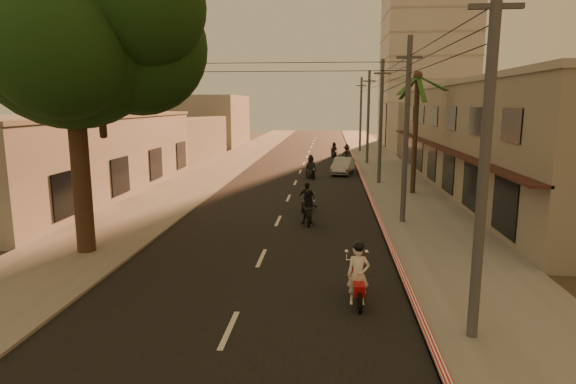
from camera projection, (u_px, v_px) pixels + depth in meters
name	position (u px, v px, depth m)	size (l,w,h in m)	color
ground	(253.00, 277.00, 16.57)	(160.00, 160.00, 0.00)	#383023
road	(295.00, 183.00, 36.16)	(10.00, 140.00, 0.02)	black
sidewalk_right	(396.00, 184.00, 35.50)	(5.00, 140.00, 0.12)	slate
sidewalk_left	(198.00, 181.00, 36.80)	(5.00, 140.00, 0.12)	slate
curb_stripe	(369.00, 195.00, 30.80)	(0.20, 60.00, 0.20)	red
shophouse_row	(500.00, 137.00, 32.34)	(8.80, 34.20, 7.30)	gray
left_building	(73.00, 155.00, 31.02)	(8.20, 24.20, 5.20)	#A19B92
distant_tower	(428.00, 45.00, 67.52)	(12.10, 12.10, 28.00)	#B7B5B2
broadleaf_tree	(82.00, 32.00, 17.70)	(9.60, 8.70, 12.10)	black
palm_tree	(418.00, 83.00, 30.26)	(5.00, 5.00, 8.20)	black
utility_poles	(382.00, 94.00, 34.44)	(1.20, 48.26, 9.00)	#38383A
filler_right	(424.00, 127.00, 58.90)	(8.00, 14.00, 6.00)	#A19B92
filler_left_near	(173.00, 139.00, 50.68)	(8.00, 14.00, 4.40)	#A19B92
filler_left_far	(213.00, 121.00, 68.08)	(8.00, 14.00, 7.00)	#A19B92
scooter_red	(358.00, 277.00, 14.18)	(0.75, 1.97, 1.94)	black
scooter_mid_a	(309.00, 208.00, 23.60)	(0.84, 1.82, 1.79)	black
scooter_mid_b	(307.00, 198.00, 26.52)	(1.10, 1.66, 1.66)	black
scooter_far_a	(311.00, 168.00, 38.13)	(1.29, 1.83, 1.91)	black
scooter_far_b	(347.00, 155.00, 47.21)	(1.20, 2.00, 1.97)	black
parked_car	(343.00, 166.00, 40.61)	(2.21, 4.41, 1.39)	gray
scooter_far_c	(334.00, 151.00, 52.81)	(1.10, 1.71, 1.73)	black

